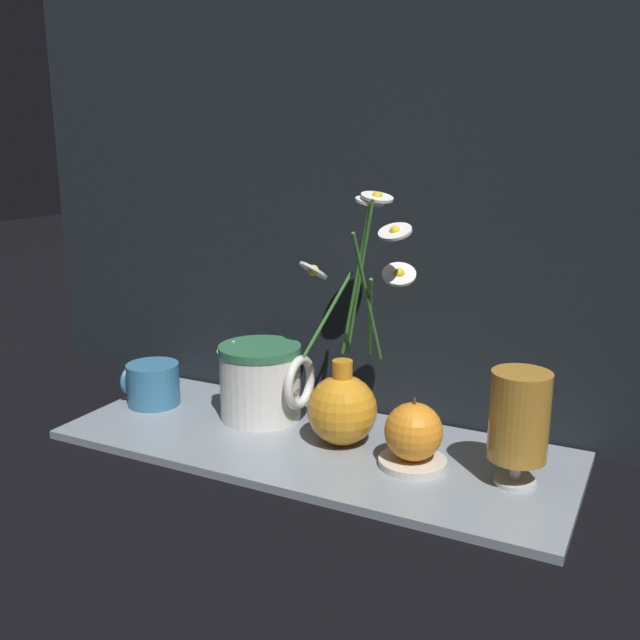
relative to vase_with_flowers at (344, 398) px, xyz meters
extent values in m
plane|color=black|center=(-0.04, -0.02, -0.08)|extent=(6.00, 6.00, 0.00)
cube|color=gray|center=(-0.04, -0.02, -0.07)|extent=(0.75, 0.29, 0.01)
cube|color=black|center=(-0.04, 0.14, 0.47)|extent=(1.25, 0.02, 1.10)
sphere|color=orange|center=(0.00, 0.00, -0.02)|extent=(0.10, 0.10, 0.10)
cylinder|color=orange|center=(0.00, 0.00, 0.04)|extent=(0.03, 0.03, 0.04)
cylinder|color=#3D7A33|center=(0.04, -0.01, 0.15)|extent=(0.02, 0.08, 0.19)
cylinder|color=white|center=(0.08, -0.01, 0.25)|extent=(0.05, 0.05, 0.02)
sphere|color=yellow|center=(0.08, -0.01, 0.25)|extent=(0.02, 0.02, 0.02)
cylinder|color=#3D7A33|center=(0.01, 0.02, 0.17)|extent=(0.05, 0.04, 0.23)
cylinder|color=white|center=(0.03, 0.05, 0.29)|extent=(0.06, 0.06, 0.01)
sphere|color=yellow|center=(0.03, 0.05, 0.29)|extent=(0.02, 0.02, 0.02)
cylinder|color=#3D7A33|center=(0.01, 0.02, 0.17)|extent=(0.05, 0.02, 0.22)
cylinder|color=white|center=(0.02, 0.05, 0.28)|extent=(0.05, 0.05, 0.01)
sphere|color=yellow|center=(0.02, 0.05, 0.28)|extent=(0.01, 0.01, 0.01)
cylinder|color=#3D7A33|center=(-0.04, 0.02, 0.12)|extent=(0.05, 0.08, 0.12)
cylinder|color=white|center=(-0.07, 0.04, 0.17)|extent=(0.06, 0.06, 0.03)
sphere|color=yellow|center=(-0.07, 0.04, 0.17)|extent=(0.02, 0.02, 0.02)
cylinder|color=#3D7A33|center=(0.03, 0.01, 0.12)|extent=(0.04, 0.08, 0.13)
cylinder|color=white|center=(0.07, 0.03, 0.18)|extent=(0.06, 0.06, 0.03)
sphere|color=yellow|center=(0.07, 0.03, 0.18)|extent=(0.02, 0.02, 0.02)
cylinder|color=teal|center=(-0.35, 0.00, -0.03)|extent=(0.09, 0.09, 0.07)
torus|color=teal|center=(-0.40, 0.00, -0.03)|extent=(0.01, 0.05, 0.05)
cylinder|color=white|center=(-0.16, 0.03, -0.01)|extent=(0.13, 0.13, 0.12)
cylinder|color=#33724C|center=(-0.16, 0.03, 0.04)|extent=(0.13, 0.13, 0.01)
torus|color=white|center=(-0.09, 0.03, 0.00)|extent=(0.01, 0.09, 0.09)
cone|color=white|center=(-0.21, 0.03, 0.04)|extent=(0.05, 0.04, 0.04)
cylinder|color=silver|center=(0.25, -0.01, -0.07)|extent=(0.05, 0.05, 0.01)
cylinder|color=silver|center=(0.25, -0.01, -0.05)|extent=(0.01, 0.01, 0.03)
cylinder|color=#B77F2D|center=(0.25, -0.01, 0.02)|extent=(0.08, 0.08, 0.12)
cylinder|color=silver|center=(0.12, -0.03, -0.06)|extent=(0.09, 0.09, 0.01)
sphere|color=orange|center=(0.12, -0.03, -0.02)|extent=(0.08, 0.08, 0.08)
cylinder|color=#4C3819|center=(0.12, -0.03, 0.02)|extent=(0.00, 0.00, 0.01)
camera|label=1|loc=(0.41, -0.88, 0.36)|focal=40.00mm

